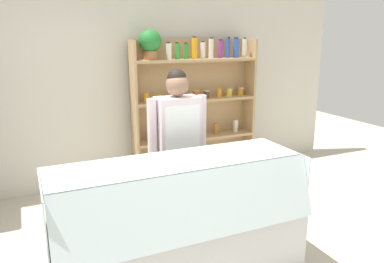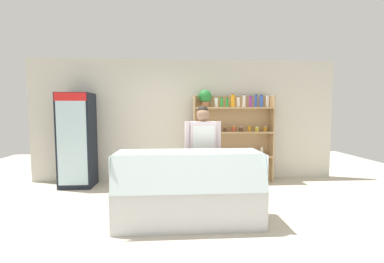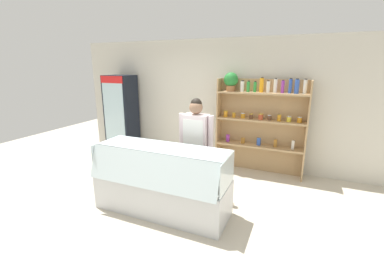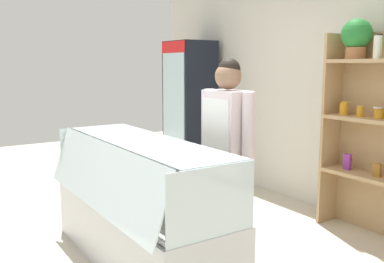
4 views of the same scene
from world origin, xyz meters
name	(u,v)px [view 4 (image 4 of 4)]	position (x,y,z in m)	size (l,w,h in m)	color
ground_plane	(151,262)	(0.00, 0.00, 0.00)	(12.00, 12.00, 0.00)	beige
back_wall	(339,88)	(0.00, 2.26, 1.35)	(6.80, 0.10, 2.70)	beige
drinks_fridge	(189,109)	(-2.26, 1.84, 0.97)	(0.65, 0.56, 1.93)	black
deli_display_case	(139,225)	(-0.06, -0.07, 0.31)	(2.01, 0.75, 1.01)	silver
shop_clerk	(227,141)	(0.21, 0.61, 0.97)	(0.60, 0.25, 1.65)	#4C4233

